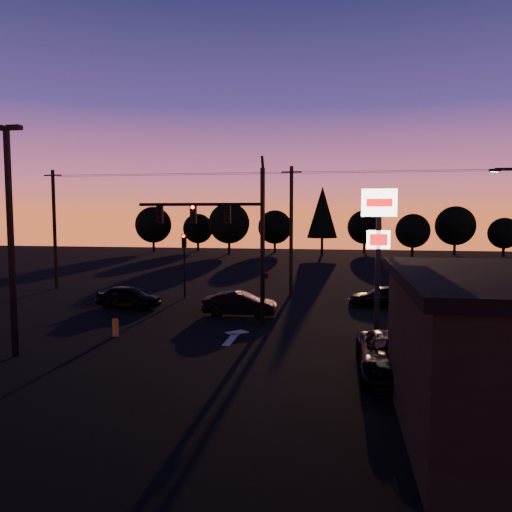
{
  "coord_description": "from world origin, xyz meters",
  "views": [
    {
      "loc": [
        5.29,
        -20.81,
        5.73
      ],
      "look_at": [
        1.0,
        5.0,
        3.5
      ],
      "focal_mm": 35.0,
      "sensor_mm": 36.0,
      "label": 1
    }
  ],
  "objects_px": {
    "car_left": "(128,297)",
    "pylon_sign": "(379,232)",
    "secondary_signal": "(184,256)",
    "parking_lot_light": "(10,225)",
    "car_right": "(383,297)",
    "suv_parked": "(394,356)",
    "traffic_signal_mast": "(231,229)",
    "car_mid": "(240,304)",
    "bollard": "(115,328)"
  },
  "relations": [
    {
      "from": "pylon_sign",
      "to": "car_left",
      "type": "relative_size",
      "value": 1.7
    },
    {
      "from": "parking_lot_light",
      "to": "car_mid",
      "type": "height_order",
      "value": "parking_lot_light"
    },
    {
      "from": "pylon_sign",
      "to": "car_left",
      "type": "distance_m",
      "value": 16.05
    },
    {
      "from": "parking_lot_light",
      "to": "pylon_sign",
      "type": "xyz_separation_m",
      "value": [
        14.5,
        4.5,
        -0.36
      ]
    },
    {
      "from": "parking_lot_light",
      "to": "suv_parked",
      "type": "distance_m",
      "value": 15.43
    },
    {
      "from": "secondary_signal",
      "to": "parking_lot_light",
      "type": "relative_size",
      "value": 0.48
    },
    {
      "from": "secondary_signal",
      "to": "car_left",
      "type": "relative_size",
      "value": 1.08
    },
    {
      "from": "car_mid",
      "to": "car_right",
      "type": "distance_m",
      "value": 9.09
    },
    {
      "from": "traffic_signal_mast",
      "to": "car_mid",
      "type": "height_order",
      "value": "traffic_signal_mast"
    },
    {
      "from": "secondary_signal",
      "to": "parking_lot_light",
      "type": "xyz_separation_m",
      "value": [
        -2.5,
        -14.49,
        2.41
      ]
    },
    {
      "from": "secondary_signal",
      "to": "car_left",
      "type": "xyz_separation_m",
      "value": [
        -2.28,
        -4.0,
        -2.18
      ]
    },
    {
      "from": "bollard",
      "to": "suv_parked",
      "type": "relative_size",
      "value": 0.16
    },
    {
      "from": "pylon_sign",
      "to": "bollard",
      "type": "bearing_deg",
      "value": -176.43
    },
    {
      "from": "parking_lot_light",
      "to": "suv_parked",
      "type": "bearing_deg",
      "value": -0.36
    },
    {
      "from": "car_left",
      "to": "suv_parked",
      "type": "relative_size",
      "value": 0.76
    },
    {
      "from": "secondary_signal",
      "to": "bollard",
      "type": "distance_m",
      "value": 11.01
    },
    {
      "from": "pylon_sign",
      "to": "secondary_signal",
      "type": "bearing_deg",
      "value": 140.23
    },
    {
      "from": "car_right",
      "to": "suv_parked",
      "type": "relative_size",
      "value": 0.81
    },
    {
      "from": "traffic_signal_mast",
      "to": "car_right",
      "type": "height_order",
      "value": "traffic_signal_mast"
    },
    {
      "from": "car_right",
      "to": "car_mid",
      "type": "bearing_deg",
      "value": -62.86
    },
    {
      "from": "pylon_sign",
      "to": "bollard",
      "type": "distance_m",
      "value": 12.81
    },
    {
      "from": "traffic_signal_mast",
      "to": "pylon_sign",
      "type": "relative_size",
      "value": 1.26
    },
    {
      "from": "car_right",
      "to": "suv_parked",
      "type": "height_order",
      "value": "suv_parked"
    },
    {
      "from": "secondary_signal",
      "to": "car_left",
      "type": "height_order",
      "value": "secondary_signal"
    },
    {
      "from": "bollard",
      "to": "car_mid",
      "type": "distance_m",
      "value": 7.41
    },
    {
      "from": "pylon_sign",
      "to": "car_mid",
      "type": "distance_m",
      "value": 9.63
    },
    {
      "from": "secondary_signal",
      "to": "parking_lot_light",
      "type": "bearing_deg",
      "value": -99.79
    },
    {
      "from": "parking_lot_light",
      "to": "car_right",
      "type": "xyz_separation_m",
      "value": [
        15.52,
        13.35,
        -4.65
      ]
    },
    {
      "from": "parking_lot_light",
      "to": "suv_parked",
      "type": "xyz_separation_m",
      "value": [
        14.75,
        -0.09,
        -4.54
      ]
    },
    {
      "from": "car_mid",
      "to": "car_right",
      "type": "xyz_separation_m",
      "value": [
        8.17,
        3.99,
        -0.06
      ]
    },
    {
      "from": "secondary_signal",
      "to": "pylon_sign",
      "type": "relative_size",
      "value": 0.64
    },
    {
      "from": "car_mid",
      "to": "secondary_signal",
      "type": "bearing_deg",
      "value": 42.9
    },
    {
      "from": "bollard",
      "to": "suv_parked",
      "type": "distance_m",
      "value": 12.82
    },
    {
      "from": "bollard",
      "to": "car_mid",
      "type": "bearing_deg",
      "value": 49.33
    },
    {
      "from": "car_right",
      "to": "parking_lot_light",
      "type": "bearing_deg",
      "value": -48.19
    },
    {
      "from": "secondary_signal",
      "to": "bollard",
      "type": "xyz_separation_m",
      "value": [
        0.03,
        -10.74,
        -2.45
      ]
    },
    {
      "from": "traffic_signal_mast",
      "to": "parking_lot_light",
      "type": "bearing_deg",
      "value": -136.63
    },
    {
      "from": "traffic_signal_mast",
      "to": "car_left",
      "type": "xyz_separation_m",
      "value": [
        -7.19,
        3.49,
        -4.25
      ]
    },
    {
      "from": "bollard",
      "to": "car_left",
      "type": "height_order",
      "value": "car_left"
    },
    {
      "from": "bollard",
      "to": "car_right",
      "type": "distance_m",
      "value": 16.16
    },
    {
      "from": "pylon_sign",
      "to": "car_mid",
      "type": "height_order",
      "value": "pylon_sign"
    },
    {
      "from": "car_mid",
      "to": "car_left",
      "type": "bearing_deg",
      "value": 80.56
    },
    {
      "from": "traffic_signal_mast",
      "to": "car_left",
      "type": "relative_size",
      "value": 2.14
    },
    {
      "from": "secondary_signal",
      "to": "pylon_sign",
      "type": "distance_m",
      "value": 15.75
    },
    {
      "from": "bollard",
      "to": "car_left",
      "type": "xyz_separation_m",
      "value": [
        -2.31,
        6.73,
        0.27
      ]
    },
    {
      "from": "parking_lot_light",
      "to": "car_right",
      "type": "bearing_deg",
      "value": 40.71
    },
    {
      "from": "parking_lot_light",
      "to": "car_left",
      "type": "height_order",
      "value": "parking_lot_light"
    },
    {
      "from": "car_mid",
      "to": "suv_parked",
      "type": "bearing_deg",
      "value": -142.5
    },
    {
      "from": "car_left",
      "to": "pylon_sign",
      "type": "bearing_deg",
      "value": -102.39
    },
    {
      "from": "secondary_signal",
      "to": "parking_lot_light",
      "type": "distance_m",
      "value": 14.9
    }
  ]
}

